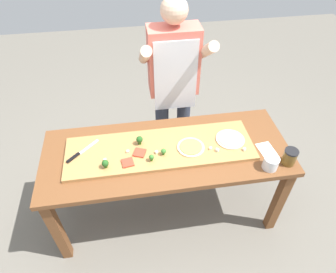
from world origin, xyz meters
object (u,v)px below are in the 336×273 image
(pizza_whole_pesto_green, at_px, (191,147))
(cheese_crumble_b, at_px, (217,150))
(pizza_slice_center, at_px, (140,153))
(broccoli_floret_front_left, at_px, (105,163))
(broccoli_floret_front_right, at_px, (163,151))
(pizza_whole_cheese_artichoke, at_px, (230,139))
(sauce_jar, at_px, (290,157))
(cheese_crumble_c, at_px, (244,149))
(cheese_crumble_d, at_px, (211,148))
(pizza_slice_far_left, at_px, (128,163))
(cheese_crumble_f, at_px, (105,160))
(cheese_crumble_a, at_px, (157,152))
(cook_center, at_px, (173,81))
(recipe_note, at_px, (266,149))
(flour_cup, at_px, (271,163))
(cheese_crumble_e, at_px, (128,152))
(broccoli_floret_back_right, at_px, (140,140))
(chefs_knife, at_px, (79,154))
(broccoli_floret_center_right, at_px, (152,157))
(prep_table, at_px, (167,160))

(pizza_whole_pesto_green, height_order, cheese_crumble_b, cheese_crumble_b)
(pizza_slice_center, relative_size, broccoli_floret_front_left, 1.24)
(pizza_slice_center, distance_m, broccoli_floret_front_right, 0.17)
(pizza_whole_cheese_artichoke, distance_m, sauce_jar, 0.43)
(pizza_slice_center, height_order, cheese_crumble_c, cheese_crumble_c)
(cheese_crumble_d, bearing_deg, broccoli_floret_front_left, -175.71)
(broccoli_floret_front_left, xyz_separation_m, cheese_crumble_d, (0.75, 0.06, -0.03))
(pizza_slice_far_left, bearing_deg, cheese_crumble_f, 163.22)
(pizza_whole_cheese_artichoke, distance_m, cheese_crumble_a, 0.57)
(cook_center, bearing_deg, cheese_crumble_b, -71.67)
(broccoli_floret_front_left, distance_m, cheese_crumble_b, 0.80)
(cheese_crumble_d, bearing_deg, cheese_crumble_f, 179.67)
(cheese_crumble_a, bearing_deg, pizza_slice_far_left, -162.86)
(cheese_crumble_d, relative_size, cheese_crumble_f, 1.07)
(pizza_slice_far_left, height_order, recipe_note, pizza_slice_far_left)
(pizza_whole_pesto_green, xyz_separation_m, broccoli_floret_front_right, (-0.21, -0.04, 0.03))
(pizza_slice_center, xyz_separation_m, cheese_crumble_c, (0.75, -0.08, 0.00))
(pizza_slice_center, xyz_separation_m, cook_center, (0.34, 0.59, 0.20))
(cheese_crumble_a, bearing_deg, cheese_crumble_f, -177.19)
(cheese_crumble_d, bearing_deg, flour_cup, -29.40)
(cheese_crumble_a, bearing_deg, cheese_crumble_e, 170.40)
(cheese_crumble_b, height_order, flour_cup, flour_cup)
(pizza_slice_far_left, height_order, cheese_crumble_e, cheese_crumble_e)
(flour_cup, bearing_deg, broccoli_floret_back_right, 158.62)
(broccoli_floret_front_right, xyz_separation_m, cheese_crumble_e, (-0.25, 0.06, -0.02))
(recipe_note, bearing_deg, cheese_crumble_d, 174.58)
(cheese_crumble_f, distance_m, flour_cup, 1.15)
(sauce_jar, relative_size, cook_center, 0.07)
(cheese_crumble_d, bearing_deg, recipe_note, -5.42)
(cheese_crumble_a, height_order, sauce_jar, sauce_jar)
(cheese_crumble_c, height_order, recipe_note, cheese_crumble_c)
(broccoli_floret_front_left, relative_size, sauce_jar, 0.54)
(chefs_knife, bearing_deg, cheese_crumble_c, -6.61)
(broccoli_floret_center_right, relative_size, cheese_crumble_e, 3.10)
(pizza_slice_center, distance_m, recipe_note, 0.94)
(prep_table, height_order, pizza_slice_far_left, pizza_slice_far_left)
(pizza_slice_center, distance_m, cheese_crumble_e, 0.08)
(prep_table, distance_m, pizza_slice_far_left, 0.33)
(cheese_crumble_b, xyz_separation_m, cook_center, (-0.22, 0.65, 0.19))
(pizza_whole_cheese_artichoke, bearing_deg, broccoli_floret_front_right, -171.91)
(pizza_whole_pesto_green, xyz_separation_m, cheese_crumble_a, (-0.25, -0.01, 0.00))
(cheese_crumble_d, distance_m, flour_cup, 0.42)
(broccoli_floret_front_right, bearing_deg, pizza_slice_center, 167.31)
(cheese_crumble_a, height_order, cheese_crumble_c, same)
(broccoli_floret_back_right, bearing_deg, cheese_crumble_d, -14.87)
(pizza_whole_pesto_green, bearing_deg, broccoli_floret_front_right, -170.13)
(cheese_crumble_d, bearing_deg, pizza_slice_far_left, -175.98)
(pizza_whole_pesto_green, bearing_deg, broccoli_floret_front_left, -171.34)
(pizza_slice_far_left, xyz_separation_m, flour_cup, (0.97, -0.17, 0.01))
(flour_cup, relative_size, recipe_note, 0.74)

